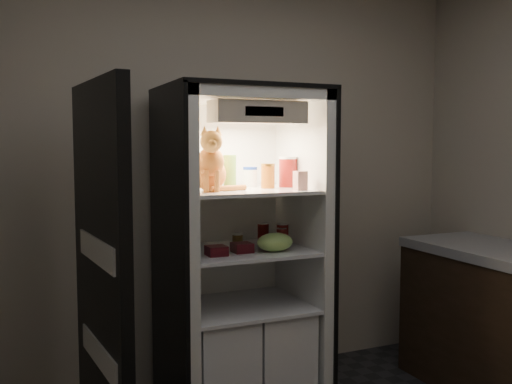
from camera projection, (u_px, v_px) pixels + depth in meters
room_shell at (383, 124)px, 2.06m from camera, size 3.60×3.60×3.60m
refrigerator at (239, 272)px, 3.39m from camera, size 0.90×0.72×1.88m
fridge_door at (101, 276)px, 2.74m from camera, size 0.14×0.87×1.85m
tabby_cat at (210, 167)px, 3.15m from camera, size 0.30×0.36×0.36m
parmesan_shaker at (230, 172)px, 3.31m from camera, size 0.08×0.08×0.20m
mayo_tub at (250, 177)px, 3.46m from camera, size 0.09×0.09×0.12m
salsa_jar at (268, 176)px, 3.35m from camera, size 0.08×0.08×0.15m
pepper_jar at (288, 172)px, 3.45m from camera, size 0.11×0.11×0.18m
cream_carton at (300, 181)px, 3.21m from camera, size 0.06×0.06×0.11m
soda_can_a at (263, 233)px, 3.48m from camera, size 0.07×0.07×0.13m
soda_can_b at (283, 235)px, 3.43m from camera, size 0.07×0.07×0.13m
soda_can_c at (281, 237)px, 3.40m from camera, size 0.06×0.06×0.11m
condiment_jar at (238, 240)px, 3.35m from camera, size 0.06×0.06×0.09m
grape_bag at (275, 242)px, 3.24m from camera, size 0.21×0.16×0.11m
berry_box_left at (216, 251)px, 3.12m from camera, size 0.11×0.11×0.05m
berry_box_right at (242, 248)px, 3.21m from camera, size 0.11×0.11×0.05m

